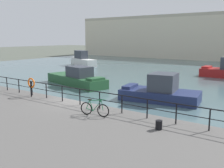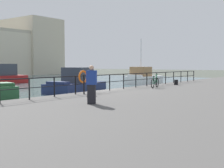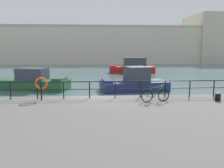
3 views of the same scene
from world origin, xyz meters
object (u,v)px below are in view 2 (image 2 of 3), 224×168
moored_small_launch (76,84)px  mooring_bollard (176,82)px  life_ring_stand (83,78)px  standing_person (92,84)px  moored_white_yacht (143,78)px  parked_bicycle (155,83)px

moored_small_launch → mooring_bollard: (3.67, -8.15, 0.25)m
mooring_bollard → moored_small_launch: bearing=114.2°
life_ring_stand → standing_person: bearing=-132.4°
moored_white_yacht → standing_person: (-23.74, -11.73, 0.85)m
mooring_bollard → parked_bicycle: bearing=-178.7°
moored_small_launch → mooring_bollard: moored_small_launch is taller
parked_bicycle → mooring_bollard: 3.83m
moored_small_launch → parked_bicycle: 8.25m
mooring_bollard → life_ring_stand: bearing=175.2°
life_ring_stand → standing_person: (-2.88, -3.16, -0.11)m
standing_person → moored_small_launch: bearing=-163.5°
parked_bicycle → mooring_bollard: parked_bicycle is taller
moored_small_launch → standing_person: (-9.78, -10.43, 0.89)m
mooring_bollard → standing_person: standing_person is taller
parked_bicycle → standing_person: bearing=-178.3°
moored_small_launch → life_ring_stand: moored_small_launch is taller
moored_white_yacht → moored_small_launch: bearing=4.1°
moored_white_yacht → mooring_bollard: size_ratio=13.32×
parked_bicycle → standing_person: standing_person is taller
moored_small_launch → mooring_bollard: 8.94m
moored_small_launch → parked_bicycle: bearing=80.1°
moored_white_yacht → parked_bicycle: size_ratio=3.35×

